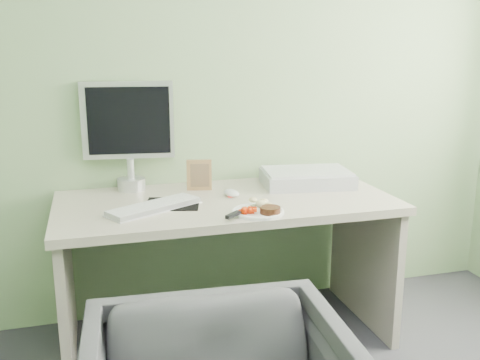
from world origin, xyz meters
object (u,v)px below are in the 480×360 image
object	(u,v)px
scanner	(307,179)
plate	(258,212)
desk	(226,235)
monitor	(128,130)

from	to	relation	value
scanner	plate	bearing A→B (deg)	-127.03
desk	monitor	size ratio (longest dim) A/B	2.94
monitor	scanner	bearing A→B (deg)	-4.06
desk	plate	bearing A→B (deg)	-73.35
plate	monitor	xyz separation A→B (m)	(-0.50, 0.58, 0.30)
scanner	desk	bearing A→B (deg)	-155.87
desk	monitor	world-z (taller)	monitor
scanner	monitor	xyz separation A→B (m)	(-0.90, 0.17, 0.27)
desk	monitor	bearing A→B (deg)	143.29
desk	plate	world-z (taller)	plate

